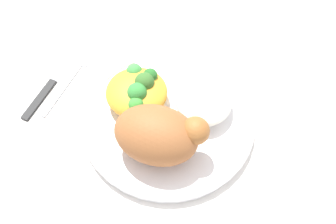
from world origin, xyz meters
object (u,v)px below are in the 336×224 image
at_px(rice_pile, 204,100).
at_px(napkin, 303,191).
at_px(roasted_chicken, 159,135).
at_px(mac_cheese_with_broccoli, 137,91).
at_px(fork, 71,77).
at_px(knife, 53,81).
at_px(plate, 168,119).

height_order(rice_pile, napkin, rice_pile).
bearing_deg(roasted_chicken, mac_cheese_with_broccoli, 128.44).
bearing_deg(fork, roasted_chicken, -26.32).
height_order(fork, napkin, fork).
height_order(rice_pile, mac_cheese_with_broccoli, mac_cheese_with_broccoli).
bearing_deg(knife, napkin, -10.16).
bearing_deg(mac_cheese_with_broccoli, rice_pile, 8.12).
bearing_deg(fork, napkin, -12.92).
relative_size(rice_pile, fork, 0.62).
height_order(knife, napkin, knife).
bearing_deg(mac_cheese_with_broccoli, plate, -17.38).
bearing_deg(napkin, mac_cheese_with_broccoli, 165.10).
height_order(mac_cheese_with_broccoli, fork, mac_cheese_with_broccoli).
bearing_deg(rice_pile, plate, -146.74).
bearing_deg(plate, roasted_chicken, -85.73).
height_order(roasted_chicken, rice_pile, roasted_chicken).
relative_size(fork, napkin, 1.41).
bearing_deg(fork, plate, -11.32).
relative_size(roasted_chicken, napkin, 1.20).
bearing_deg(fork, rice_pile, -1.36).
relative_size(plate, napkin, 2.50).
distance_m(mac_cheese_with_broccoli, napkin, 0.27).
height_order(mac_cheese_with_broccoli, knife, mac_cheese_with_broccoli).
bearing_deg(napkin, roasted_chicken, -179.53).
bearing_deg(plate, knife, 174.16).
height_order(plate, knife, plate).
distance_m(rice_pile, fork, 0.22).
bearing_deg(roasted_chicken, fork, 153.68).
bearing_deg(rice_pile, mac_cheese_with_broccoli, -171.88).
xyz_separation_m(roasted_chicken, knife, (-0.20, 0.07, -0.05)).
distance_m(roasted_chicken, mac_cheese_with_broccoli, 0.09).
relative_size(roasted_chicken, mac_cheese_with_broccoli, 1.35).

